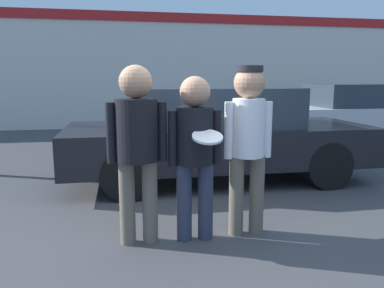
{
  "coord_description": "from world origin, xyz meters",
  "views": [
    {
      "loc": [
        -0.58,
        -3.51,
        1.6
      ],
      "look_at": [
        0.11,
        0.14,
        0.95
      ],
      "focal_mm": 35.0,
      "sensor_mm": 36.0,
      "label": 1
    }
  ],
  "objects_px": {
    "parked_car_near": "(216,133)",
    "person_middle_with_frisbee": "(195,145)",
    "person_right": "(248,135)",
    "person_left": "(137,138)",
    "parked_car_far": "(360,112)",
    "shrub": "(286,109)"
  },
  "relations": [
    {
      "from": "parked_car_near",
      "to": "person_middle_with_frisbee",
      "type": "bearing_deg",
      "value": -109.42
    },
    {
      "from": "person_right",
      "to": "parked_car_near",
      "type": "height_order",
      "value": "person_right"
    },
    {
      "from": "person_left",
      "to": "person_right",
      "type": "distance_m",
      "value": 1.1
    },
    {
      "from": "person_middle_with_frisbee",
      "to": "parked_car_far",
      "type": "distance_m",
      "value": 7.63
    },
    {
      "from": "person_right",
      "to": "shrub",
      "type": "distance_m",
      "value": 9.21
    },
    {
      "from": "parked_car_near",
      "to": "person_right",
      "type": "bearing_deg",
      "value": -95.87
    },
    {
      "from": "person_right",
      "to": "parked_car_far",
      "type": "height_order",
      "value": "person_right"
    },
    {
      "from": "person_middle_with_frisbee",
      "to": "person_right",
      "type": "height_order",
      "value": "person_right"
    },
    {
      "from": "person_right",
      "to": "shrub",
      "type": "height_order",
      "value": "person_right"
    },
    {
      "from": "person_right",
      "to": "person_middle_with_frisbee",
      "type": "bearing_deg",
      "value": -175.41
    },
    {
      "from": "person_left",
      "to": "shrub",
      "type": "height_order",
      "value": "person_left"
    },
    {
      "from": "person_right",
      "to": "person_left",
      "type": "bearing_deg",
      "value": -179.15
    },
    {
      "from": "person_middle_with_frisbee",
      "to": "person_right",
      "type": "relative_size",
      "value": 0.94
    },
    {
      "from": "parked_car_far",
      "to": "shrub",
      "type": "relative_size",
      "value": 3.89
    },
    {
      "from": "person_middle_with_frisbee",
      "to": "parked_car_near",
      "type": "height_order",
      "value": "person_middle_with_frisbee"
    },
    {
      "from": "shrub",
      "to": "parked_car_far",
      "type": "bearing_deg",
      "value": -76.11
    },
    {
      "from": "parked_car_near",
      "to": "parked_car_far",
      "type": "distance_m",
      "value": 5.64
    },
    {
      "from": "person_left",
      "to": "parked_car_near",
      "type": "height_order",
      "value": "person_left"
    },
    {
      "from": "person_left",
      "to": "parked_car_far",
      "type": "xyz_separation_m",
      "value": [
        6.01,
        5.31,
        -0.31
      ]
    },
    {
      "from": "person_middle_with_frisbee",
      "to": "shrub",
      "type": "bearing_deg",
      "value": 60.1
    },
    {
      "from": "parked_car_far",
      "to": "person_left",
      "type": "bearing_deg",
      "value": -138.54
    },
    {
      "from": "person_middle_with_frisbee",
      "to": "person_right",
      "type": "xyz_separation_m",
      "value": [
        0.55,
        0.04,
        0.07
      ]
    }
  ]
}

